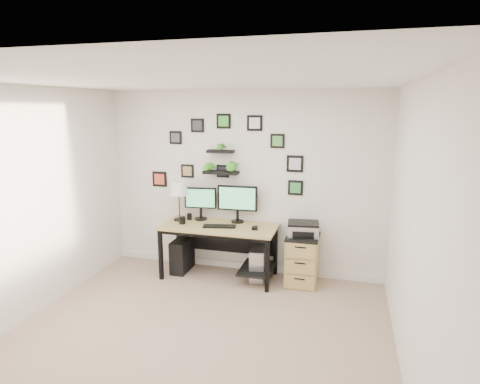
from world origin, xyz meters
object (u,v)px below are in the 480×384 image
(pc_tower_grey, at_px, (258,263))
(printer, at_px, (303,229))
(monitor_right, at_px, (237,201))
(pc_tower_black, at_px, (182,255))
(desk, at_px, (222,234))
(mug, at_px, (182,220))
(table_lamp, at_px, (179,189))
(monitor_left, at_px, (201,201))
(file_cabinet, at_px, (302,260))

(pc_tower_grey, height_order, printer, printer)
(monitor_right, xyz_separation_m, pc_tower_grey, (0.33, -0.14, -0.84))
(pc_tower_black, distance_m, pc_tower_grey, 1.13)
(desk, height_order, mug, mug)
(table_lamp, distance_m, mug, 0.46)
(desk, height_order, printer, printer)
(monitor_left, relative_size, pc_tower_grey, 0.99)
(monitor_left, distance_m, printer, 1.53)
(pc_tower_black, bearing_deg, monitor_right, 10.29)
(monitor_left, height_order, file_cabinet, monitor_left)
(pc_tower_black, height_order, pc_tower_grey, pc_tower_black)
(desk, distance_m, pc_tower_grey, 0.64)
(monitor_left, xyz_separation_m, file_cabinet, (1.50, -0.13, -0.69))
(monitor_left, xyz_separation_m, printer, (1.50, -0.12, -0.26))
(desk, height_order, table_lamp, table_lamp)
(mug, relative_size, file_cabinet, 0.15)
(monitor_right, height_order, printer, monitor_right)
(monitor_right, xyz_separation_m, mug, (-0.73, -0.28, -0.26))
(desk, relative_size, table_lamp, 2.82)
(pc_tower_grey, height_order, file_cabinet, file_cabinet)
(file_cabinet, bearing_deg, monitor_left, 174.96)
(desk, relative_size, mug, 15.94)
(pc_tower_black, relative_size, file_cabinet, 0.71)
(monitor_right, bearing_deg, mug, -159.17)
(monitor_left, height_order, monitor_right, monitor_right)
(monitor_left, height_order, mug, monitor_left)
(desk, bearing_deg, printer, 3.54)
(pc_tower_grey, bearing_deg, printer, 1.77)
(pc_tower_black, bearing_deg, printer, 0.22)
(pc_tower_black, bearing_deg, mug, -59.86)
(pc_tower_grey, relative_size, printer, 1.08)
(monitor_right, relative_size, table_lamp, 1.01)
(desk, bearing_deg, pc_tower_black, 176.64)
(mug, height_order, pc_tower_black, mug)
(desk, bearing_deg, monitor_right, 49.07)
(printer, bearing_deg, monitor_right, 172.48)
(monitor_right, height_order, pc_tower_grey, monitor_right)
(mug, bearing_deg, desk, 8.42)
(table_lamp, xyz_separation_m, mug, (0.12, -0.17, -0.40))
(table_lamp, relative_size, file_cabinet, 0.85)
(desk, xyz_separation_m, pc_tower_black, (-0.63, 0.04, -0.39))
(desk, bearing_deg, pc_tower_grey, 5.68)
(pc_tower_black, bearing_deg, desk, -4.18)
(monitor_left, relative_size, mug, 4.74)
(table_lamp, relative_size, printer, 1.28)
(monitor_left, bearing_deg, pc_tower_grey, -9.01)
(desk, relative_size, monitor_left, 3.36)
(pc_tower_grey, bearing_deg, desk, -174.32)
(table_lamp, distance_m, pc_tower_black, 0.97)
(pc_tower_black, bearing_deg, file_cabinet, -0.13)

